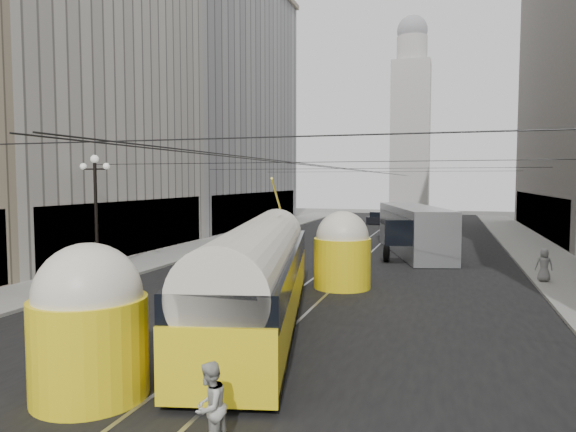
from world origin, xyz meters
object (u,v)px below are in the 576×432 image
Objects in this scene: city_bus at (413,228)px; pedestrian_crossing_b at (209,407)px; streetcar at (259,274)px; pedestrian_sidewalk_right at (544,265)px.

city_bus reaches higher than pedestrian_crossing_b.
streetcar is 9.71× the size of pedestrian_crossing_b.
streetcar is 8.66m from pedestrian_crossing_b.
city_bus is at bearing -52.80° from pedestrian_sidewalk_right.
pedestrian_sidewalk_right is (8.87, 19.15, 0.11)m from pedestrian_crossing_b.
pedestrian_sidewalk_right is at bearing 44.49° from streetcar.
pedestrian_crossing_b is 21.11m from pedestrian_sidewalk_right.
city_bus is (4.13, 19.97, -0.01)m from streetcar.
pedestrian_sidewalk_right reaches higher than pedestrian_crossing_b.
streetcar is 15.44m from pedestrian_sidewalk_right.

